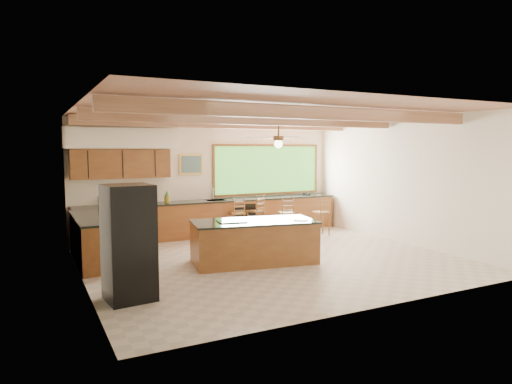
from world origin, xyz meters
name	(u,v)px	position (x,y,z in m)	size (l,w,h in m)	color
ground	(269,259)	(0.00, 0.00, 0.00)	(7.20, 7.20, 0.00)	beige
room_shell	(247,151)	(-0.17, 0.65, 2.21)	(7.27, 6.54, 3.02)	#F1E6D0
counter_run	(191,222)	(-0.82, 2.52, 0.46)	(7.12, 3.10, 1.24)	brown
island	(254,241)	(-0.41, -0.14, 0.42)	(2.57, 1.54, 0.86)	brown
refrigerator	(129,243)	(-3.07, -1.30, 0.87)	(0.74, 0.72, 1.73)	black
bar_stool_a	(257,212)	(0.94, 2.39, 0.62)	(0.50, 0.50, 1.05)	brown
bar_stool_b	(238,214)	(0.40, 2.39, 0.60)	(0.40, 0.40, 1.01)	brown
bar_stool_c	(288,214)	(1.57, 1.89, 0.60)	(0.45, 0.45, 1.01)	brown
bar_stool_d	(323,213)	(2.43, 1.55, 0.60)	(0.36, 0.36, 1.01)	brown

